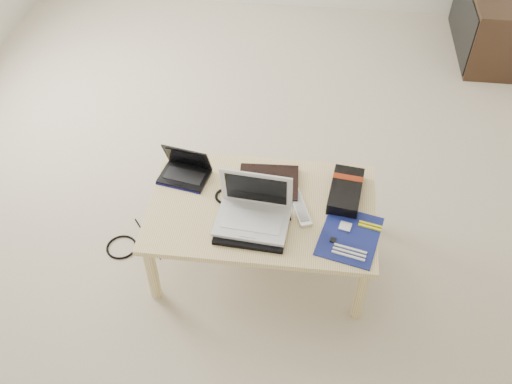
# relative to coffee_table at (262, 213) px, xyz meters

# --- Properties ---
(ground) EXTENTS (4.00, 4.00, 0.00)m
(ground) POSITION_rel_coffee_table_xyz_m (-0.29, 0.79, -0.35)
(ground) COLOR #BEB19A
(ground) RESTS_ON ground
(coffee_table) EXTENTS (1.10, 0.70, 0.40)m
(coffee_table) POSITION_rel_coffee_table_xyz_m (0.00, 0.00, 0.00)
(coffee_table) COLOR #E8D18C
(coffee_table) RESTS_ON ground
(media_cabinet) EXTENTS (0.41, 0.90, 0.50)m
(media_cabinet) POSITION_rel_coffee_table_xyz_m (1.48, 2.24, -0.10)
(media_cabinet) COLOR #332315
(media_cabinet) RESTS_ON ground
(book) EXTENTS (0.31, 0.26, 0.03)m
(book) POSITION_rel_coffee_table_xyz_m (0.02, 0.14, 0.06)
(book) COLOR black
(book) RESTS_ON coffee_table
(netbook) EXTENTS (0.27, 0.22, 0.17)m
(netbook) POSITION_rel_coffee_table_xyz_m (-0.41, 0.17, 0.08)
(netbook) COLOR black
(netbook) RESTS_ON coffee_table
(tablet) EXTENTS (0.32, 0.27, 0.01)m
(tablet) POSITION_rel_coffee_table_xyz_m (-0.01, -0.01, 0.06)
(tablet) COLOR black
(tablet) RESTS_ON coffee_table
(remote) EXTENTS (0.13, 0.25, 0.02)m
(remote) POSITION_rel_coffee_table_xyz_m (0.18, 0.00, 0.06)
(remote) COLOR silver
(remote) RESTS_ON coffee_table
(neoprene_sleeve) EXTENTS (0.34, 0.26, 0.02)m
(neoprene_sleeve) POSITION_rel_coffee_table_xyz_m (-0.03, -0.16, 0.06)
(neoprene_sleeve) COLOR black
(neoprene_sleeve) RESTS_ON coffee_table
(white_laptop) EXTENTS (0.36, 0.27, 0.24)m
(white_laptop) POSITION_rel_coffee_table_xyz_m (-0.03, -0.10, 0.12)
(white_laptop) COLOR silver
(white_laptop) RESTS_ON neoprene_sleeve
(motherboard) EXTENTS (0.33, 0.38, 0.02)m
(motherboard) POSITION_rel_coffee_table_xyz_m (0.42, -0.15, 0.05)
(motherboard) COLOR #0D0F53
(motherboard) RESTS_ON coffee_table
(gpu_box) EXTENTS (0.18, 0.31, 0.07)m
(gpu_box) POSITION_rel_coffee_table_xyz_m (0.40, 0.12, 0.08)
(gpu_box) COLOR black
(gpu_box) RESTS_ON coffee_table
(cable_coil) EXTENTS (0.12, 0.12, 0.01)m
(cable_coil) POSITION_rel_coffee_table_xyz_m (-0.18, 0.04, 0.06)
(cable_coil) COLOR black
(cable_coil) RESTS_ON coffee_table
(floor_cable_coil) EXTENTS (0.20, 0.20, 0.01)m
(floor_cable_coil) POSITION_rel_coffee_table_xyz_m (-0.76, -0.03, -0.35)
(floor_cable_coil) COLOR black
(floor_cable_coil) RESTS_ON ground
(floor_cable_trail) EXTENTS (0.22, 0.27, 0.01)m
(floor_cable_trail) POSITION_rel_coffee_table_xyz_m (-0.64, 0.05, -0.35)
(floor_cable_trail) COLOR black
(floor_cable_trail) RESTS_ON ground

